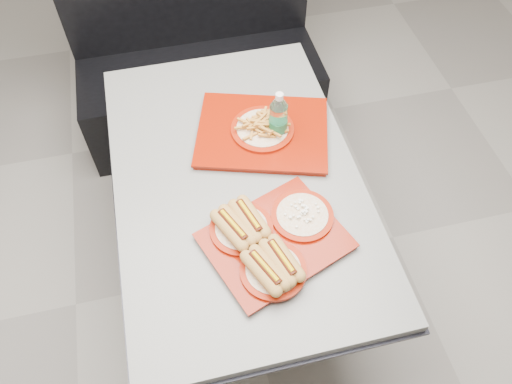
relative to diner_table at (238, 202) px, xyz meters
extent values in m
plane|color=gray|center=(0.00, 0.00, -0.58)|extent=(6.00, 6.00, 0.00)
cylinder|color=black|center=(0.00, 0.00, -0.56)|extent=(0.52, 0.52, 0.05)
cylinder|color=black|center=(0.00, 0.00, -0.20)|extent=(0.11, 0.11, 0.66)
cube|color=black|center=(0.00, 0.00, 0.12)|extent=(0.92, 1.42, 0.01)
cube|color=gray|center=(0.00, 0.00, 0.15)|extent=(0.90, 1.40, 0.04)
cube|color=black|center=(0.00, 1.02, -0.36)|extent=(1.30, 0.55, 0.45)
cube|color=maroon|center=(0.07, -0.31, 0.17)|extent=(0.52, 0.47, 0.02)
cube|color=maroon|center=(0.07, -0.31, 0.19)|extent=(0.54, 0.48, 0.01)
cylinder|color=#911904|center=(0.03, -0.42, 0.20)|extent=(0.22, 0.22, 0.01)
cylinder|color=silver|center=(0.03, -0.42, 0.20)|extent=(0.18, 0.18, 0.00)
cylinder|color=#911904|center=(-0.03, -0.25, 0.20)|extent=(0.22, 0.22, 0.01)
cylinder|color=silver|center=(-0.03, -0.25, 0.20)|extent=(0.18, 0.18, 0.00)
cylinder|color=#911904|center=(0.18, -0.24, 0.20)|extent=(0.22, 0.22, 0.01)
cylinder|color=silver|center=(0.18, -0.24, 0.20)|extent=(0.18, 0.18, 0.00)
cube|color=maroon|center=(0.14, 0.18, 0.18)|extent=(0.59, 0.51, 0.02)
cube|color=maroon|center=(0.14, 0.18, 0.19)|extent=(0.60, 0.53, 0.01)
cylinder|color=#911904|center=(0.14, 0.18, 0.20)|extent=(0.25, 0.25, 0.01)
cylinder|color=silver|center=(0.14, 0.18, 0.21)|extent=(0.20, 0.20, 0.01)
cylinder|color=silver|center=(0.20, 0.15, 0.25)|extent=(0.07, 0.07, 0.17)
cylinder|color=#1C7042|center=(0.20, 0.15, 0.24)|extent=(0.07, 0.07, 0.05)
cone|color=silver|center=(0.20, 0.15, 0.35)|extent=(0.07, 0.07, 0.04)
cylinder|color=silver|center=(0.20, 0.15, 0.38)|extent=(0.03, 0.03, 0.02)
camera|label=1|loc=(-0.19, -1.12, 1.63)|focal=35.00mm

